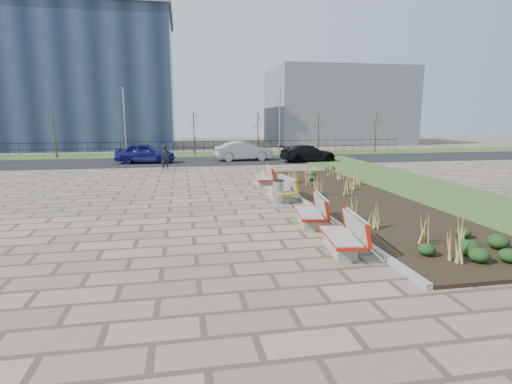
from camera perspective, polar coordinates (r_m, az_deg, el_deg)
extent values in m
plane|color=#86715C|center=(11.68, -4.62, -7.28)|extent=(120.00, 120.00, 0.00)
cube|color=black|center=(18.01, 13.85, -0.99)|extent=(4.50, 18.00, 0.10)
cube|color=gray|center=(17.19, 6.74, -1.22)|extent=(0.16, 18.00, 0.15)
cube|color=#33511E|center=(20.41, 26.10, -0.51)|extent=(5.00, 38.00, 0.04)
cube|color=#33511E|center=(39.24, -8.84, 5.32)|extent=(80.00, 5.00, 0.04)
cube|color=black|center=(33.27, -8.52, 4.37)|extent=(80.00, 7.00, 0.02)
cylinder|color=#B2B2B7|center=(16.85, 3.20, 0.03)|extent=(0.47, 0.47, 0.98)
imported|color=black|center=(28.51, -12.79, 4.88)|extent=(0.73, 0.62, 1.70)
imported|color=navy|center=(32.69, -15.53, 5.38)|extent=(4.74, 2.27, 1.56)
imported|color=#9B9DA2|center=(33.47, -1.78, 5.88)|extent=(4.87, 2.05, 1.56)
imported|color=black|center=(32.89, 7.45, 5.51)|extent=(4.82, 2.47, 1.34)
cube|color=slate|center=(57.11, 11.49, 11.87)|extent=(18.00, 12.00, 10.00)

